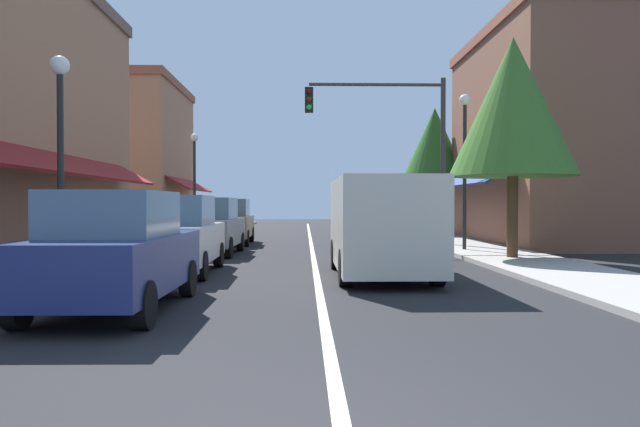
# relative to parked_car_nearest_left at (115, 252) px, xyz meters

# --- Properties ---
(ground_plane) EXTENTS (80.00, 80.00, 0.00)m
(ground_plane) POSITION_rel_parked_car_nearest_left_xyz_m (3.06, 12.79, -0.88)
(ground_plane) COLOR black
(sidewalk_left) EXTENTS (2.60, 56.00, 0.12)m
(sidewalk_left) POSITION_rel_parked_car_nearest_left_xyz_m (-2.44, 12.79, -0.82)
(sidewalk_left) COLOR gray
(sidewalk_left) RESTS_ON ground
(sidewalk_right) EXTENTS (2.60, 56.00, 0.12)m
(sidewalk_right) POSITION_rel_parked_car_nearest_left_xyz_m (8.56, 12.79, -0.82)
(sidewalk_right) COLOR #A39E99
(sidewalk_right) RESTS_ON ground
(lane_center_stripe) EXTENTS (0.14, 52.00, 0.01)m
(lane_center_stripe) POSITION_rel_parked_car_nearest_left_xyz_m (3.06, 12.79, -0.88)
(lane_center_stripe) COLOR silver
(lane_center_stripe) RESTS_ON ground
(storefront_right_block) EXTENTS (6.27, 10.20, 8.45)m
(storefront_right_block) POSITION_rel_parked_car_nearest_left_xyz_m (12.34, 14.79, 3.35)
(storefront_right_block) COLOR brown
(storefront_right_block) RESTS_ON ground
(storefront_far_left) EXTENTS (6.03, 8.20, 7.88)m
(storefront_far_left) POSITION_rel_parked_car_nearest_left_xyz_m (-6.10, 22.79, 3.07)
(storefront_far_left) COLOR #9E6B4C
(storefront_far_left) RESTS_ON ground
(parked_car_nearest_left) EXTENTS (1.82, 4.12, 1.77)m
(parked_car_nearest_left) POSITION_rel_parked_car_nearest_left_xyz_m (0.00, 0.00, 0.00)
(parked_car_nearest_left) COLOR navy
(parked_car_nearest_left) RESTS_ON ground
(parked_car_second_left) EXTENTS (1.82, 4.12, 1.77)m
(parked_car_second_left) POSITION_rel_parked_car_nearest_left_xyz_m (-0.12, 4.77, 0.00)
(parked_car_second_left) COLOR #B7BABF
(parked_car_second_left) RESTS_ON ground
(parked_car_third_left) EXTENTS (1.86, 4.14, 1.77)m
(parked_car_third_left) POSITION_rel_parked_car_nearest_left_xyz_m (-0.17, 9.92, 0.00)
(parked_car_third_left) COLOR #4C5156
(parked_car_third_left) RESTS_ON ground
(parked_car_far_left) EXTENTS (1.84, 4.13, 1.77)m
(parked_car_far_left) POSITION_rel_parked_car_nearest_left_xyz_m (-0.17, 14.70, 0.00)
(parked_car_far_left) COLOR brown
(parked_car_far_left) RESTS_ON ground
(van_in_lane) EXTENTS (2.02, 5.19, 2.12)m
(van_in_lane) POSITION_rel_parked_car_nearest_left_xyz_m (4.45, 4.12, 0.27)
(van_in_lane) COLOR beige
(van_in_lane) RESTS_ON ground
(traffic_signal_mast_arm) EXTENTS (5.14, 0.50, 6.17)m
(traffic_signal_mast_arm) POSITION_rel_parked_car_nearest_left_xyz_m (6.17, 12.94, 3.31)
(traffic_signal_mast_arm) COLOR #333333
(traffic_signal_mast_arm) RESTS_ON ground
(street_lamp_left_near) EXTENTS (0.36, 0.36, 4.37)m
(street_lamp_left_near) POSITION_rel_parked_car_nearest_left_xyz_m (-1.81, 2.57, 2.10)
(street_lamp_left_near) COLOR black
(street_lamp_left_near) RESTS_ON ground
(street_lamp_right_mid) EXTENTS (0.36, 0.36, 5.10)m
(street_lamp_right_mid) POSITION_rel_parked_car_nearest_left_xyz_m (7.95, 10.33, 2.53)
(street_lamp_right_mid) COLOR black
(street_lamp_right_mid) RESTS_ON ground
(street_lamp_left_far) EXTENTS (0.36, 0.36, 4.73)m
(street_lamp_left_far) POSITION_rel_parked_car_nearest_left_xyz_m (-2.11, 18.15, 2.31)
(street_lamp_left_far) COLOR black
(street_lamp_left_far) RESTS_ON ground
(tree_right_near) EXTENTS (3.47, 3.47, 6.16)m
(tree_right_near) POSITION_rel_parked_car_nearest_left_xyz_m (8.51, 7.48, 3.35)
(tree_right_near) COLOR #4C331E
(tree_right_near) RESTS_ON ground
(tree_right_far) EXTENTS (3.07, 3.07, 6.29)m
(tree_right_far) POSITION_rel_parked_car_nearest_left_xyz_m (9.19, 20.54, 3.69)
(tree_right_far) COLOR #4C331E
(tree_right_far) RESTS_ON ground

